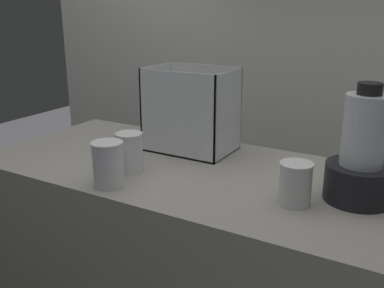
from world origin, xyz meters
TOP-DOWN VIEW (x-y plane):
  - counter at (0.00, 0.00)m, footprint 1.40×0.64m
  - back_wall_unit at (0.01, 0.77)m, footprint 2.60×0.24m
  - carrot_display_bin at (-0.10, 0.16)m, footprint 0.30×0.20m
  - blender_pitcher at (0.51, 0.01)m, footprint 0.18×0.18m
  - juice_cup_pomegranate_far_left at (-0.15, -0.12)m, footprint 0.09×0.09m
  - juice_cup_mango_left at (-0.13, -0.25)m, footprint 0.09×0.09m
  - juice_cup_orange_middle at (0.37, -0.10)m, footprint 0.09×0.09m

SIDE VIEW (x-z plane):
  - counter at x=0.00m, z-range 0.00..0.90m
  - juice_cup_orange_middle at x=0.37m, z-range 0.89..1.01m
  - juice_cup_pomegranate_far_left at x=-0.15m, z-range 0.89..1.02m
  - juice_cup_mango_left at x=-0.13m, z-range 0.89..1.02m
  - carrot_display_bin at x=-0.10m, z-range 0.84..1.14m
  - blender_pitcher at x=0.51m, z-range 0.86..1.17m
  - back_wall_unit at x=0.01m, z-range 0.02..2.52m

